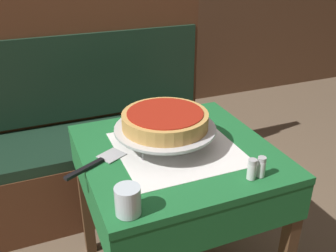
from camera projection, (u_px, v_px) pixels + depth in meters
The scene contains 10 objects.
dining_table_front at pixel (177, 172), 1.55m from camera, with size 0.75×0.75×0.73m.
dining_table_rear at pixel (95, 66), 2.84m from camera, with size 0.78×0.78×0.74m.
booth_bench at pixel (103, 146), 2.28m from camera, with size 1.40×0.53×1.27m.
pizza_pan_stand at pixel (165, 129), 1.48m from camera, with size 0.40×0.40×0.09m.
deep_dish_pizza at pixel (165, 120), 1.47m from camera, with size 0.34×0.34×0.06m.
pizza_server at pixel (96, 163), 1.39m from camera, with size 0.25×0.17×0.01m.
water_glass_near at pixel (128, 200), 1.12m from camera, with size 0.08×0.08×0.09m.
salt_shaker at pixel (252, 169), 1.29m from camera, with size 0.03×0.03×0.08m.
pepper_shaker at pixel (261, 167), 1.31m from camera, with size 0.03×0.03×0.08m.
condiment_caddy at pixel (96, 46), 2.78m from camera, with size 0.14×0.14×0.16m.
Camera 1 is at (-0.53, -1.20, 1.47)m, focal length 40.00 mm.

